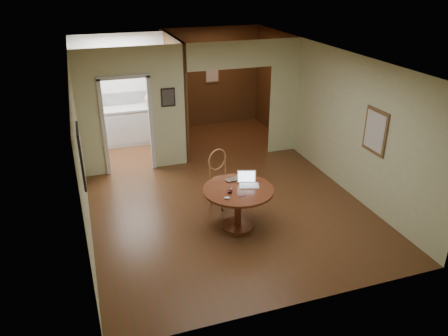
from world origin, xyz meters
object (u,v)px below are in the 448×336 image
object	(u,v)px
chair	(221,175)
open_laptop	(248,181)
dining_table	(238,199)
closed_laptop	(236,180)

from	to	relation	value
chair	open_laptop	size ratio (longest dim) A/B	2.91
dining_table	chair	world-z (taller)	chair
open_laptop	chair	bearing A→B (deg)	123.19
dining_table	closed_laptop	distance (m)	0.37
closed_laptop	open_laptop	bearing A→B (deg)	-67.55
open_laptop	closed_laptop	size ratio (longest dim) A/B	1.15
dining_table	chair	size ratio (longest dim) A/B	1.10
dining_table	open_laptop	bearing A→B (deg)	25.22
open_laptop	closed_laptop	bearing A→B (deg)	143.44
chair	open_laptop	bearing A→B (deg)	-95.61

